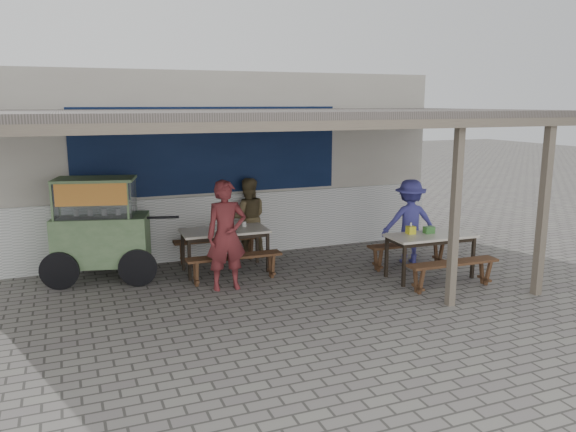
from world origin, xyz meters
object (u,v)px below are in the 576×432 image
at_px(patron_right_table, 410,222).
at_px(vendor_cart, 100,226).
at_px(table_left, 225,234).
at_px(condiment_jar, 244,224).
at_px(tissue_box, 411,230).
at_px(bench_left_street, 234,262).
at_px(table_right, 431,239).
at_px(bench_left_wall, 217,244).
at_px(patron_street_side, 226,235).
at_px(bench_right_street, 453,268).
at_px(donation_box, 429,230).
at_px(bench_right_wall, 409,249).
at_px(patron_wall_side, 248,218).
at_px(condiment_bowl, 216,229).

bearing_deg(patron_right_table, vendor_cart, 7.15).
xyz_separation_m(table_left, condiment_jar, (0.40, 0.13, 0.12)).
bearing_deg(tissue_box, bench_left_street, 163.54).
relative_size(bench_left_street, table_right, 1.08).
bearing_deg(tissue_box, bench_left_wall, 143.29).
bearing_deg(patron_street_side, bench_right_street, -18.81).
xyz_separation_m(bench_left_street, bench_right_street, (3.12, -1.66, -0.00)).
relative_size(donation_box, condiment_jar, 1.98).
height_order(bench_right_wall, condiment_jar, condiment_jar).
relative_size(bench_right_street, donation_box, 8.99).
distance_m(bench_right_street, condiment_jar, 3.65).
bearing_deg(donation_box, bench_left_wall, 145.16).
distance_m(bench_left_street, patron_wall_side, 1.61).
height_order(bench_left_wall, patron_street_side, patron_street_side).
bearing_deg(bench_left_street, table_left, 90.00).
bearing_deg(bench_right_wall, bench_left_street, 174.65).
xyz_separation_m(bench_right_street, patron_right_table, (0.21, 1.56, 0.44)).
xyz_separation_m(vendor_cart, patron_wall_side, (2.72, 0.52, -0.17)).
bearing_deg(patron_street_side, table_left, 79.60).
height_order(table_left, condiment_jar, condiment_jar).
relative_size(bench_right_wall, patron_wall_side, 1.02).
bearing_deg(bench_right_street, patron_right_table, 83.77).
bearing_deg(bench_left_wall, vendor_cart, -168.01).
height_order(patron_wall_side, donation_box, patron_wall_side).
xyz_separation_m(patron_street_side, patron_wall_side, (0.90, 1.70, -0.11)).
relative_size(table_left, patron_wall_side, 0.99).
distance_m(patron_street_side, patron_wall_side, 1.93).
xyz_separation_m(patron_wall_side, condiment_jar, (-0.27, -0.64, 0.03)).
height_order(bench_right_wall, condiment_bowl, condiment_bowl).
xyz_separation_m(table_left, bench_left_street, (-0.02, -0.63, -0.33)).
bearing_deg(condiment_jar, patron_right_table, -16.40).
bearing_deg(tissue_box, vendor_cart, 160.57).
xyz_separation_m(bench_right_wall, condiment_jar, (-2.74, 1.14, 0.45)).
relative_size(patron_street_side, condiment_jar, 19.79).
bearing_deg(patron_street_side, patron_right_table, 6.62).
bearing_deg(patron_right_table, bench_left_street, 15.79).
xyz_separation_m(table_right, tissue_box, (-0.28, 0.17, 0.14)).
relative_size(table_right, patron_right_table, 0.95).
distance_m(vendor_cart, condiment_bowl, 1.91).
distance_m(table_right, patron_right_table, 0.94).
distance_m(bench_left_street, table_right, 3.31).
xyz_separation_m(bench_right_wall, patron_street_side, (-3.36, 0.07, 0.53)).
bearing_deg(vendor_cart, table_right, -6.10).
bearing_deg(donation_box, bench_left_street, 163.79).
bearing_deg(vendor_cart, bench_left_wall, 24.53).
relative_size(table_left, table_right, 1.02).
xyz_separation_m(table_right, bench_right_wall, (0.02, 0.64, -0.33)).
bearing_deg(table_right, table_left, 153.66).
bearing_deg(bench_right_wall, condiment_jar, 158.93).
relative_size(donation_box, condiment_bowl, 0.91).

